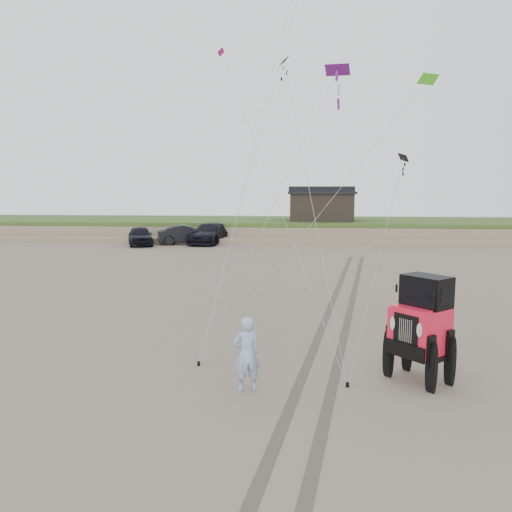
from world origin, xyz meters
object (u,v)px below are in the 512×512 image
object	(u,v)px
jeep	(419,340)
cabin	(321,205)
truck_c	(210,233)
truck_b	(187,235)
truck_a	(140,236)
man	(246,354)

from	to	relation	value
jeep	cabin	bearing A→B (deg)	139.84
jeep	truck_c	bearing A→B (deg)	157.70
truck_b	jeep	size ratio (longest dim) A/B	0.89
truck_a	man	bearing A→B (deg)	-88.87
truck_c	truck_a	bearing A→B (deg)	-153.18
truck_c	jeep	size ratio (longest dim) A/B	1.10
jeep	truck_b	bearing A→B (deg)	161.19
cabin	truck_c	xyz separation A→B (m)	(-9.98, -6.30, -2.34)
man	cabin	bearing A→B (deg)	-115.83
cabin	man	world-z (taller)	cabin
man	truck_a	bearing A→B (deg)	-88.71
cabin	truck_c	world-z (taller)	cabin
truck_b	man	distance (m)	32.84
truck_a	truck_c	xyz separation A→B (m)	(5.68, 1.92, 0.08)
truck_c	jeep	distance (m)	33.19
truck_a	man	world-z (taller)	man
truck_a	truck_c	world-z (taller)	truck_c
cabin	truck_a	world-z (taller)	cabin
truck_a	truck_c	size ratio (longest dim) A/B	0.77
cabin	jeep	world-z (taller)	cabin
cabin	man	bearing A→B (deg)	-94.31
jeep	man	world-z (taller)	jeep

